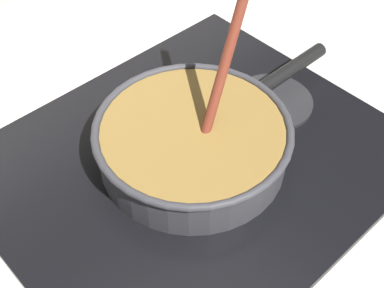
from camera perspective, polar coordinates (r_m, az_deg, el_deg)
ground at (r=0.69m, az=12.77°, el=-13.24°), size 2.40×1.60×0.04m
hob_plate at (r=0.75m, az=0.00°, el=-1.88°), size 0.56×0.48×0.01m
burner_ring at (r=0.74m, az=0.00°, el=-1.37°), size 0.16×0.16×0.01m
spare_burner at (r=0.83m, az=8.74°, el=4.65°), size 0.13×0.13×0.01m
cooking_pan at (r=0.72m, az=0.13°, el=0.37°), size 0.42×0.27×0.25m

